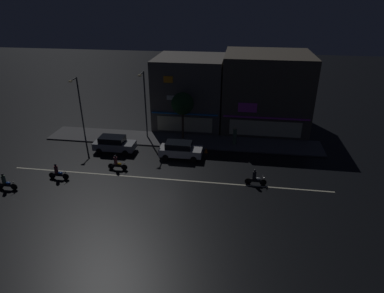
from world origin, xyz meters
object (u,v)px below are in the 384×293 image
object	(u,v)px
streetlamp_mid	(145,100)
streetlamp_west	(79,103)
pedestrian_on_sidewalk	(235,136)
parked_car_trailing	(180,150)
motorcycle_lead	(117,164)
motorcycle_opposite_lane	(255,178)
motorcycle_following	(58,173)
traffic_cone	(206,150)
parked_car_near_kerb	(114,144)
motorcycle_trailing_far	(6,183)

from	to	relation	value
streetlamp_mid	streetlamp_west	bearing A→B (deg)	-173.29
pedestrian_on_sidewalk	parked_car_trailing	size ratio (longest dim) A/B	0.46
streetlamp_mid	motorcycle_lead	size ratio (longest dim) A/B	3.99
pedestrian_on_sidewalk	motorcycle_opposite_lane	world-z (taller)	pedestrian_on_sidewalk
motorcycle_following	traffic_cone	xyz separation A→B (m)	(12.61, 7.32, -0.36)
streetlamp_west	parked_car_near_kerb	bearing A→B (deg)	-31.69
streetlamp_west	pedestrian_on_sidewalk	distance (m)	17.63
streetlamp_west	motorcycle_lead	world-z (taller)	streetlamp_west
parked_car_near_kerb	motorcycle_lead	xyz separation A→B (m)	(1.69, -3.82, -0.24)
streetlamp_mid	parked_car_near_kerb	size ratio (longest dim) A/B	1.76
pedestrian_on_sidewalk	motorcycle_opposite_lane	bearing A→B (deg)	-117.12
streetlamp_west	motorcycle_lead	size ratio (longest dim) A/B	3.64
streetlamp_mid	parked_car_trailing	distance (m)	7.32
motorcycle_following	streetlamp_mid	bearing A→B (deg)	-125.16
streetlamp_west	traffic_cone	xyz separation A→B (m)	(14.46, -1.91, -3.96)
streetlamp_mid	motorcycle_lead	distance (m)	8.64
parked_car_near_kerb	motorcycle_following	size ratio (longest dim) A/B	2.26
streetlamp_west	motorcycle_opposite_lane	world-z (taller)	streetlamp_west
traffic_cone	motorcycle_opposite_lane	bearing A→B (deg)	-49.41
pedestrian_on_sidewalk	parked_car_trailing	bearing A→B (deg)	174.04
streetlamp_mid	motorcycle_opposite_lane	bearing A→B (deg)	-35.10
motorcycle_following	motorcycle_opposite_lane	distance (m)	17.60
pedestrian_on_sidewalk	motorcycle_trailing_far	distance (m)	22.44
streetlamp_mid	motorcycle_following	xyz separation A→B (m)	(-5.43, -10.08, -3.95)
streetlamp_mid	motorcycle_trailing_far	bearing A→B (deg)	-125.87
streetlamp_mid	motorcycle_opposite_lane	size ratio (longest dim) A/B	3.99
pedestrian_on_sidewalk	motorcycle_trailing_far	size ratio (longest dim) A/B	1.03
motorcycle_following	traffic_cone	distance (m)	14.58
motorcycle_lead	motorcycle_opposite_lane	bearing A→B (deg)	3.52
traffic_cone	motorcycle_lead	bearing A→B (deg)	-148.48
traffic_cone	pedestrian_on_sidewalk	bearing A→B (deg)	39.25
motorcycle_trailing_far	traffic_cone	xyz separation A→B (m)	(16.12, 9.60, -0.36)
streetlamp_west	motorcycle_following	world-z (taller)	streetlamp_west
motorcycle_following	motorcycle_opposite_lane	world-z (taller)	same
pedestrian_on_sidewalk	parked_car_trailing	distance (m)	6.58
motorcycle_lead	motorcycle_trailing_far	xyz separation A→B (m)	(-8.15, -4.71, 0.00)
streetlamp_west	parked_car_near_kerb	distance (m)	6.58
streetlamp_mid	traffic_cone	distance (m)	8.82
streetlamp_mid	traffic_cone	xyz separation A→B (m)	(7.18, -2.76, -4.31)
parked_car_near_kerb	motorcycle_following	bearing A→B (deg)	64.65
pedestrian_on_sidewalk	motorcycle_lead	bearing A→B (deg)	172.41
pedestrian_on_sidewalk	traffic_cone	size ratio (longest dim) A/B	3.57
parked_car_trailing	motorcycle_opposite_lane	xyz separation A→B (m)	(7.41, -4.29, -0.24)
streetlamp_west	motorcycle_lead	distance (m)	10.06
pedestrian_on_sidewalk	motorcycle_opposite_lane	size ratio (longest dim) A/B	1.03
streetlamp_west	traffic_cone	bearing A→B (deg)	-7.51
motorcycle_lead	pedestrian_on_sidewalk	bearing A→B (deg)	41.04
traffic_cone	streetlamp_west	bearing A→B (deg)	172.49
motorcycle_opposite_lane	traffic_cone	bearing A→B (deg)	134.64
streetlamp_mid	motorcycle_trailing_far	size ratio (longest dim) A/B	3.99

